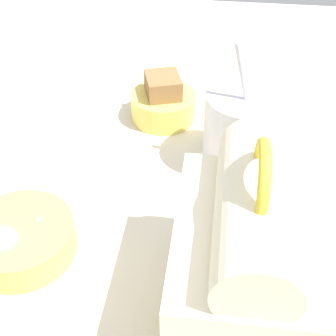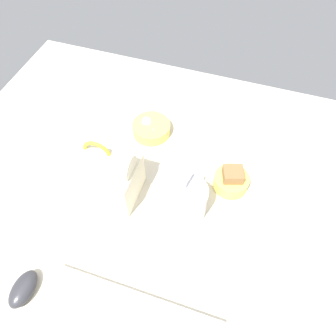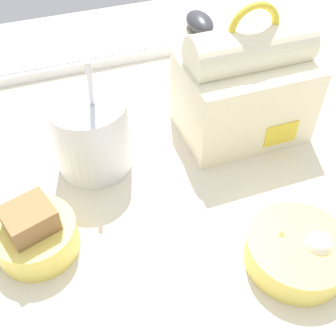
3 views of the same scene
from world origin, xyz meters
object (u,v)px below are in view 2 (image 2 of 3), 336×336
at_px(soup_cup, 186,201).
at_px(bento_bowl_sandwich, 231,180).
at_px(keyboard, 130,317).
at_px(bento_bowl_snacks, 151,128).
at_px(lunch_bag, 103,173).
at_px(computer_mouse, 23,289).

bearing_deg(soup_cup, bento_bowl_sandwich, -129.07).
relative_size(keyboard, soup_cup, 2.25).
xyz_separation_m(bento_bowl_sandwich, bento_bowl_snacks, (0.29, -0.12, -0.01)).
xyz_separation_m(lunch_bag, soup_cup, (-0.24, -0.00, -0.02)).
relative_size(soup_cup, bento_bowl_snacks, 1.51).
xyz_separation_m(lunch_bag, computer_mouse, (0.07, 0.33, -0.06)).
distance_m(soup_cup, computer_mouse, 0.45).
bearing_deg(lunch_bag, computer_mouse, 78.42).
bearing_deg(computer_mouse, lunch_bag, -101.58).
relative_size(bento_bowl_sandwich, bento_bowl_snacks, 0.82).
relative_size(bento_bowl_sandwich, computer_mouse, 1.09).
xyz_separation_m(soup_cup, computer_mouse, (0.30, 0.33, -0.04)).
bearing_deg(lunch_bag, keyboard, 122.86).
distance_m(keyboard, bento_bowl_snacks, 0.57).
relative_size(bento_bowl_snacks, computer_mouse, 1.34).
distance_m(keyboard, lunch_bag, 0.37).
relative_size(soup_cup, computer_mouse, 2.01).
relative_size(lunch_bag, computer_mouse, 2.29).
distance_m(lunch_bag, soup_cup, 0.24).
bearing_deg(lunch_bag, soup_cup, -179.69).
height_order(keyboard, bento_bowl_sandwich, bento_bowl_sandwich).
bearing_deg(lunch_bag, bento_bowl_snacks, -100.72).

